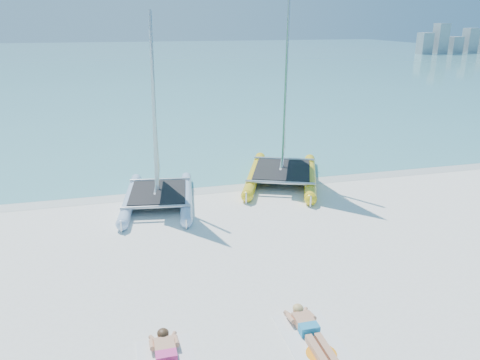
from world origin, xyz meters
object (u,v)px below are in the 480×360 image
at_px(towel_b, 314,342).
at_px(sunbather_a, 167,359).
at_px(catamaran_blue, 156,148).
at_px(catamaran_yellow, 284,119).
at_px(sunbather_b, 310,330).

bearing_deg(towel_b, sunbather_a, 178.21).
bearing_deg(towel_b, catamaran_blue, 105.28).
bearing_deg(catamaran_yellow, catamaran_blue, -140.74).
height_order(catamaran_yellow, towel_b, catamaran_yellow).
bearing_deg(towel_b, catamaran_yellow, 73.94).
height_order(catamaran_blue, towel_b, catamaran_blue).
relative_size(sunbather_a, sunbather_b, 1.00).
bearing_deg(catamaran_yellow, sunbather_b, -84.12).
bearing_deg(sunbather_b, towel_b, -90.00).
distance_m(sunbather_a, sunbather_b, 2.70).
distance_m(towel_b, sunbather_b, 0.22).
height_order(catamaran_yellow, sunbather_a, catamaran_yellow).
relative_size(sunbather_a, towel_b, 0.93).
relative_size(catamaran_blue, sunbather_a, 3.58).
bearing_deg(sunbather_a, catamaran_yellow, 59.73).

